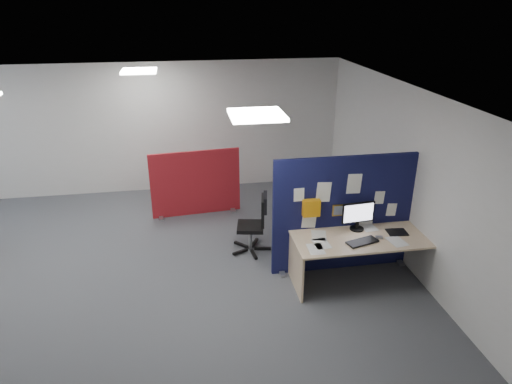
{
  "coord_description": "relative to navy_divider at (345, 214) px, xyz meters",
  "views": [
    {
      "loc": [
        1.17,
        -5.9,
        3.89
      ],
      "look_at": [
        2.28,
        0.69,
        1.0
      ],
      "focal_mm": 32.0,
      "sensor_mm": 36.0,
      "label": 1
    }
  ],
  "objects": [
    {
      "name": "desk_papers",
      "position": [
        -0.13,
        -0.41,
        -0.18
      ],
      "size": [
        1.42,
        0.81,
        0.0
      ],
      "color": "white",
      "rests_on": "main_desk"
    },
    {
      "name": "paper_tray",
      "position": [
        0.68,
        -0.36,
        -0.17
      ],
      "size": [
        0.3,
        0.24,
        0.01
      ],
      "primitive_type": "cube",
      "rotation": [
        0.0,
        0.0,
        -0.08
      ],
      "color": "black",
      "rests_on": "main_desk"
    },
    {
      "name": "red_divider",
      "position": [
        -2.1,
        2.28,
        -0.29
      ],
      "size": [
        1.68,
        0.3,
        1.27
      ],
      "rotation": [
        0.0,
        0.0,
        0.09
      ],
      "color": "maroon",
      "rests_on": "floor"
    },
    {
      "name": "keyboard",
      "position": [
        0.08,
        -0.55,
        -0.17
      ],
      "size": [
        0.48,
        0.3,
        0.02
      ],
      "primitive_type": "cube",
      "rotation": [
        0.0,
        0.0,
        0.28
      ],
      "color": "black",
      "rests_on": "main_desk"
    },
    {
      "name": "ceiling",
      "position": [
        -3.47,
        0.14,
        1.79
      ],
      "size": [
        9.0,
        7.0,
        0.02
      ],
      "primitive_type": "cube",
      "color": "white",
      "rests_on": "wall_back"
    },
    {
      "name": "mouse",
      "position": [
        0.35,
        -0.47,
        -0.16
      ],
      "size": [
        0.11,
        0.08,
        0.03
      ],
      "primitive_type": "cube",
      "rotation": [
        0.0,
        0.0,
        -0.23
      ],
      "color": "#9D9EA2",
      "rests_on": "main_desk"
    },
    {
      "name": "office_chair",
      "position": [
        -1.2,
        0.71,
        -0.35
      ],
      "size": [
        0.65,
        0.65,
        0.99
      ],
      "rotation": [
        0.0,
        0.0,
        -0.19
      ],
      "color": "black",
      "rests_on": "floor"
    },
    {
      "name": "ceiling_lights",
      "position": [
        -3.13,
        0.81,
        1.76
      ],
      "size": [
        4.1,
        4.1,
        0.04
      ],
      "color": "white",
      "rests_on": "ceiling"
    },
    {
      "name": "wall_back",
      "position": [
        -3.47,
        3.64,
        0.44
      ],
      "size": [
        9.0,
        0.02,
        2.7
      ],
      "primitive_type": "cube",
      "color": "silver",
      "rests_on": "floor"
    },
    {
      "name": "floor",
      "position": [
        -3.47,
        0.14,
        -0.91
      ],
      "size": [
        9.0,
        9.0,
        0.0
      ],
      "primitive_type": "plane",
      "color": "#4D4F54",
      "rests_on": "ground"
    },
    {
      "name": "wall_right",
      "position": [
        1.03,
        0.14,
        0.44
      ],
      "size": [
        0.02,
        7.0,
        2.7
      ],
      "primitive_type": "cube",
      "color": "silver",
      "rests_on": "floor"
    },
    {
      "name": "navy_divider",
      "position": [
        0.0,
        0.0,
        0.0
      ],
      "size": [
        2.2,
        0.3,
        1.82
      ],
      "color": "#0E0E35",
      "rests_on": "floor"
    },
    {
      "name": "main_desk",
      "position": [
        0.11,
        -0.35,
        -0.34
      ],
      "size": [
        1.94,
        0.86,
        0.73
      ],
      "color": "#D9B68B",
      "rests_on": "floor"
    },
    {
      "name": "monitor_main",
      "position": [
        0.14,
        -0.16,
        0.06
      ],
      "size": [
        0.49,
        0.2,
        0.43
      ],
      "rotation": [
        0.0,
        0.0,
        0.09
      ],
      "color": "black",
      "rests_on": "main_desk"
    }
  ]
}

